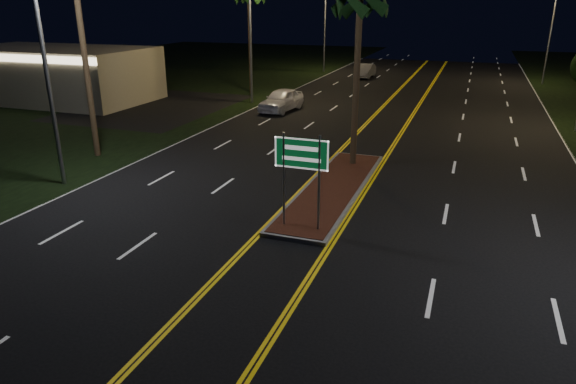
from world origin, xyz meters
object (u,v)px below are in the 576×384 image
at_px(median_island, 333,189).
at_px(commercial_building, 54,74).
at_px(palm_median, 360,1).
at_px(car_far, 365,70).
at_px(streetlight_left_far, 328,18).
at_px(streetlight_right_far, 548,21).
at_px(car_near, 281,98).
at_px(streetlight_left_mid, 255,26).
at_px(highway_sign, 301,163).
at_px(streetlight_left_near, 50,46).

height_order(median_island, commercial_building, commercial_building).
relative_size(palm_median, car_far, 1.74).
xyz_separation_m(streetlight_left_far, car_far, (4.91, -3.13, -4.86)).
xyz_separation_m(median_island, streetlight_right_far, (10.61, 35.00, 5.57)).
bearing_deg(streetlight_left_far, car_near, -82.71).
height_order(streetlight_left_mid, car_near, streetlight_left_mid).
distance_m(median_island, commercial_building, 29.13).
xyz_separation_m(streetlight_left_mid, streetlight_right_far, (21.23, 18.00, 0.00)).
distance_m(palm_median, car_near, 15.14).
bearing_deg(car_far, streetlight_left_mid, -104.98).
height_order(highway_sign, palm_median, palm_median).
relative_size(streetlight_left_mid, streetlight_left_far, 1.00).
xyz_separation_m(palm_median, car_near, (-7.77, 11.32, -6.38)).
bearing_deg(car_far, palm_median, -78.12).
xyz_separation_m(median_island, commercial_building, (-26.00, 12.99, 1.92)).
distance_m(highway_sign, streetlight_left_mid, 23.93).
bearing_deg(car_far, highway_sign, -80.24).
xyz_separation_m(median_island, streetlight_left_near, (-10.61, -3.00, 5.57)).
distance_m(median_island, streetlight_left_far, 38.89).
bearing_deg(commercial_building, median_island, -26.55).
xyz_separation_m(streetlight_left_near, car_near, (2.84, 17.82, -4.76)).
height_order(streetlight_left_near, car_near, streetlight_left_near).
bearing_deg(streetlight_right_far, streetlight_left_far, 174.62).
distance_m(streetlight_right_far, car_near, 27.71).
distance_m(highway_sign, car_far, 38.53).
bearing_deg(streetlight_left_near, streetlight_right_far, 60.81).
height_order(streetlight_left_far, car_near, streetlight_left_far).
height_order(streetlight_left_far, palm_median, streetlight_left_far).
xyz_separation_m(streetlight_left_far, palm_median, (10.61, -33.50, 1.62)).
bearing_deg(streetlight_left_far, median_island, -74.00).
distance_m(streetlight_left_far, car_near, 22.86).
relative_size(streetlight_right_far, car_near, 1.67).
height_order(palm_median, car_near, palm_median).
relative_size(highway_sign, palm_median, 0.39).
bearing_deg(car_near, streetlight_left_far, 103.40).
bearing_deg(streetlight_left_near, car_far, 82.42).
height_order(median_island, car_far, car_far).
bearing_deg(commercial_building, streetlight_left_mid, 14.61).
relative_size(highway_sign, commercial_building, 0.21).
relative_size(streetlight_right_far, palm_median, 1.08).
xyz_separation_m(streetlight_left_mid, car_far, (4.91, 16.87, -4.86)).
height_order(commercial_building, palm_median, palm_median).
bearing_deg(car_near, streetlight_left_near, -92.94).
bearing_deg(commercial_building, car_near, 5.73).
bearing_deg(streetlight_left_near, median_island, 15.78).
relative_size(car_near, car_far, 1.13).
height_order(commercial_building, car_near, commercial_building).
xyz_separation_m(streetlight_left_near, car_far, (4.91, 36.87, -4.86)).
height_order(highway_sign, commercial_building, commercial_building).
bearing_deg(median_island, streetlight_left_far, 106.00).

